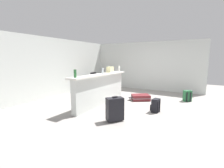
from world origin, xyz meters
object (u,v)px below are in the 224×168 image
Objects in this scene: suitcase_flat_maroon at (141,97)px; backpack_green at (187,96)px; dining_table at (99,78)px; dining_chair_near_partition at (107,82)px; suitcase_upright_black at (115,109)px; bottle_green at (75,74)px; grocery_bag at (110,70)px; bottle_clear at (103,71)px; dining_chair_far_side at (92,80)px; backpack_black at (155,106)px; bottle_white at (119,69)px.

suitcase_flat_maroon is 1.78m from backpack_green.
dining_table is 1.18× the size of dining_chair_near_partition.
dining_chair_near_partition is 3.79m from suitcase_upright_black.
dining_chair_near_partition is (3.28, 1.00, -0.70)m from bottle_green.
bottle_clear is at bearing -170.47° from grocery_bag.
backpack_green is at bearing -51.53° from bottle_clear.
dining_table is 1.18× the size of dining_chair_far_side.
grocery_bag is 0.62× the size of backpack_black.
dining_table is at bearing 47.49° from grocery_bag.
bottle_clear is 1.18m from bottle_white.
bottle_clear reaches higher than dining_table.
backpack_black is (-1.84, -2.91, -0.31)m from dining_chair_near_partition.
suitcase_flat_maroon is 2.07× the size of backpack_green.
backpack_green is at bearing -90.85° from dining_chair_far_side.
grocery_bag is at bearing 116.54° from backpack_green.
bottle_green reaches higher than backpack_green.
dining_chair_near_partition is (0.79, 1.09, -0.71)m from bottle_white.
backpack_black is (1.44, -1.91, -1.02)m from bottle_green.
bottle_green is 2.99m from suitcase_flat_maroon.
dining_chair_near_partition and dining_chair_far_side have the same top height.
bottle_green is 0.55× the size of backpack_black.
dining_chair_near_partition is 1.07× the size of suitcase_flat_maroon.
suitcase_flat_maroon is (0.10, -0.91, -1.12)m from bottle_white.
bottle_white reaches higher than bottle_green.
bottle_white is at bearing 59.89° from backpack_black.
dining_chair_far_side is 2.21× the size of backpack_green.
bottle_green is 0.25× the size of dining_chair_near_partition.
dining_chair_far_side reaches higher than dining_table.
suitcase_upright_black is 1.60× the size of backpack_green.
dining_chair_near_partition is 1.00× the size of dining_chair_far_side.
bottle_white is at bearing -2.24° from bottle_green.
backpack_green reaches higher than suitcase_flat_maroon.
backpack_black is (-1.88, -3.40, -0.44)m from dining_table.
bottle_white is at bearing 25.04° from suitcase_upright_black.
dining_chair_near_partition is at bearing 71.04° from suitcase_flat_maroon.
bottle_green reaches higher than grocery_bag.
backpack_green is (0.75, -1.61, 0.09)m from suitcase_flat_maroon.
dining_chair_near_partition is at bearing 16.89° from bottle_green.
suitcase_flat_maroon is at bearing 4.00° from suitcase_upright_black.
bottle_white is 0.95× the size of grocery_bag.
backpack_black is at bearing -30.12° from suitcase_upright_black.
grocery_bag reaches higher than dining_chair_far_side.
dining_chair_far_side is 3.15m from suitcase_flat_maroon.
grocery_bag is at bearing -132.51° from dining_table.
bottle_green is 3.68m from dining_table.
grocery_bag is 0.28× the size of dining_chair_near_partition.
dining_chair_near_partition is 2.21× the size of backpack_black.
suitcase_upright_black is at bearing 149.88° from backpack_black.
dining_chair_far_side is at bearing 89.15° from backpack_green.
bottle_green is at bearing 158.70° from suitcase_flat_maroon.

